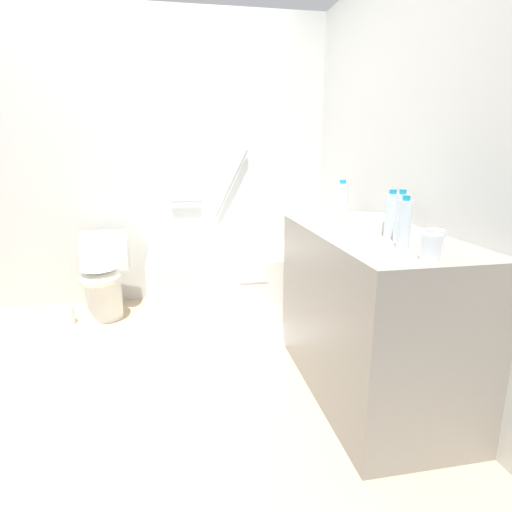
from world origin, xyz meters
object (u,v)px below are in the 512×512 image
drinking_glass_1 (337,209)px  soap_dish (353,220)px  water_bottle_3 (404,224)px  water_bottle_1 (342,201)px  drinking_glass_0 (435,241)px  water_bottle_0 (401,217)px  water_bottle_2 (391,215)px  sink_basin (367,223)px  drinking_glass_2 (431,247)px  bath_mat (251,337)px  bathtub (239,277)px  sink_faucet (399,222)px  toilet (103,278)px  toilet_paper_roll (67,315)px

drinking_glass_1 → soap_dish: (0.02, -0.22, -0.04)m
water_bottle_3 → drinking_glass_1: (0.04, 0.87, -0.06)m
water_bottle_1 → drinking_glass_0: water_bottle_1 is taller
water_bottle_0 → drinking_glass_1: size_ratio=2.62×
drinking_glass_1 → soap_dish: drinking_glass_1 is taller
water_bottle_0 → water_bottle_2: bearing=84.8°
water_bottle_2 → drinking_glass_0: water_bottle_2 is taller
sink_basin → drinking_glass_2: size_ratio=3.09×
water_bottle_1 → soap_dish: size_ratio=2.59×
drinking_glass_0 → bath_mat: drinking_glass_0 is taller
bathtub → soap_dish: bearing=-63.6°
sink_basin → soap_dish: 0.23m
water_bottle_2 → sink_basin: bearing=96.4°
water_bottle_0 → bath_mat: 1.48m
sink_faucet → drinking_glass_0: (-0.13, -0.53, 0.02)m
drinking_glass_1 → toilet: bearing=152.0°
water_bottle_1 → drinking_glass_0: 0.88m
toilet → sink_basin: size_ratio=2.13×
toilet → toilet_paper_roll: toilet is taller
water_bottle_0 → soap_dish: size_ratio=2.67×
drinking_glass_1 → bathtub: bearing=121.3°
drinking_glass_0 → sink_basin: bearing=95.6°
toilet → soap_dish: (1.59, -1.06, 0.58)m
water_bottle_3 → drinking_glass_1: size_ratio=2.48×
bathtub → water_bottle_0: 1.81m
drinking_glass_1 → bath_mat: (-0.51, 0.22, -0.93)m
drinking_glass_2 → soap_dish: (0.06, 0.86, -0.04)m
bathtub → drinking_glass_0: bearing=-73.1°
bathtub → water_bottle_0: bathtub is taller
toilet → bath_mat: toilet is taller
toilet → drinking_glass_0: bearing=45.7°
bathtub → water_bottle_3: bathtub is taller
sink_faucet → drinking_glass_2: size_ratio=1.50×
bathtub → soap_dish: bathtub is taller
drinking_glass_1 → water_bottle_1: bearing=-93.7°
bathtub → water_bottle_1: bearing=-61.7°
sink_faucet → drinking_glass_1: 0.48m
toilet → drinking_glass_2: drinking_glass_2 is taller
water_bottle_3 → drinking_glass_2: water_bottle_3 is taller
toilet → water_bottle_0: (1.58, -1.59, 0.68)m
toilet → drinking_glass_2: 2.53m
water_bottle_2 → water_bottle_3: 0.23m
water_bottle_1 → toilet: bearing=149.2°
drinking_glass_2 → bath_mat: size_ratio=0.20×
drinking_glass_1 → drinking_glass_0: bearing=-87.2°
soap_dish → sink_basin: bearing=-95.3°
water_bottle_2 → soap_dish: bearing=90.3°
toilet_paper_roll → drinking_glass_2: bearing=-45.1°
bath_mat → toilet: bearing=149.7°
drinking_glass_2 → soap_dish: bearing=86.3°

